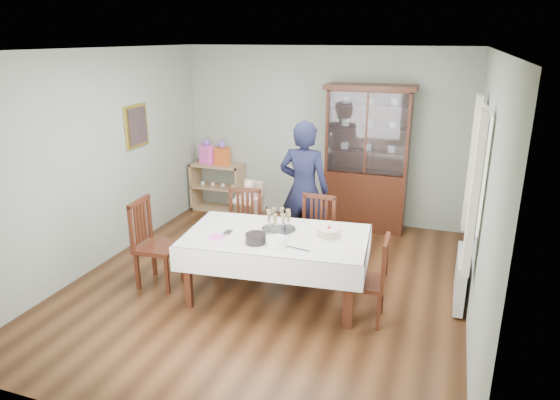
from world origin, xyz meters
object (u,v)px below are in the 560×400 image
at_px(china_cabinet, 367,157).
at_px(woman, 304,190).
at_px(birthday_cake, 329,233).
at_px(chair_far_left, 243,244).
at_px(gift_bag_orange, 222,154).
at_px(chair_far_right, 314,253).
at_px(chair_end_left, 158,260).
at_px(dining_table, 276,266).
at_px(sideboard, 218,187).
at_px(chair_end_right, 366,295).
at_px(high_chair, 250,220).
at_px(champagne_tray, 279,224).
at_px(gift_bag_pink, 207,153).

relative_size(china_cabinet, woman, 1.19).
bearing_deg(birthday_cake, chair_far_left, 156.91).
bearing_deg(gift_bag_orange, chair_far_right, -41.34).
bearing_deg(chair_end_left, dining_table, -86.99).
relative_size(sideboard, gift_bag_orange, 2.20).
relative_size(chair_end_right, birthday_cake, 3.30).
height_order(chair_far_right, gift_bag_orange, gift_bag_orange).
height_order(dining_table, chair_far_right, chair_far_right).
bearing_deg(high_chair, birthday_cake, -25.66).
height_order(chair_end_right, gift_bag_orange, gift_bag_orange).
height_order(china_cabinet, sideboard, china_cabinet).
bearing_deg(chair_far_right, champagne_tray, -113.56).
xyz_separation_m(dining_table, gift_bag_pink, (-2.12, 2.51, 0.60)).
distance_m(chair_far_left, gift_bag_pink, 2.45).
bearing_deg(chair_far_left, chair_end_right, -33.72).
distance_m(chair_end_left, gift_bag_orange, 2.78).
xyz_separation_m(dining_table, sideboard, (-1.95, 2.53, 0.02)).
bearing_deg(chair_end_left, high_chair, -24.89).
bearing_deg(high_chair, gift_bag_orange, 142.90).
relative_size(champagne_tray, birthday_cake, 1.37).
bearing_deg(high_chair, gift_bag_pink, 150.21).
relative_size(woman, gift_bag_orange, 4.47).
bearing_deg(sideboard, champagne_tray, -51.15).
height_order(dining_table, chair_far_left, chair_far_left).
bearing_deg(high_chair, chair_far_left, -61.33).
bearing_deg(chair_end_right, chair_end_left, -91.80).
relative_size(chair_end_right, woman, 0.51).
distance_m(woman, high_chair, 0.98).
relative_size(chair_far_left, birthday_cake, 3.49).
relative_size(chair_far_left, gift_bag_pink, 2.34).
xyz_separation_m(chair_far_right, birthday_cake, (0.32, -0.56, 0.52)).
relative_size(sideboard, chair_far_left, 0.92).
distance_m(chair_end_right, birthday_cake, 0.76).
bearing_deg(dining_table, chair_far_left, 136.82).
bearing_deg(dining_table, woman, 92.35).
height_order(champagne_tray, gift_bag_pink, gift_bag_pink).
xyz_separation_m(china_cabinet, chair_far_left, (-1.24, -1.86, -0.83)).
bearing_deg(champagne_tray, china_cabinet, 76.62).
bearing_deg(chair_end_right, woman, -143.70).
bearing_deg(chair_far_left, woman, 32.87).
distance_m(chair_end_left, birthday_cake, 2.07).
relative_size(chair_end_left, gift_bag_orange, 2.54).
relative_size(china_cabinet, gift_bag_pink, 5.18).
xyz_separation_m(chair_end_right, birthday_cake, (-0.47, 0.25, 0.54)).
bearing_deg(chair_far_left, birthday_cake, -32.24).
bearing_deg(dining_table, birthday_cake, 11.39).
bearing_deg(gift_bag_pink, dining_table, -49.76).
relative_size(chair_far_left, woman, 0.54).
bearing_deg(birthday_cake, chair_end_right, -28.32).
bearing_deg(high_chair, china_cabinet, 54.93).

